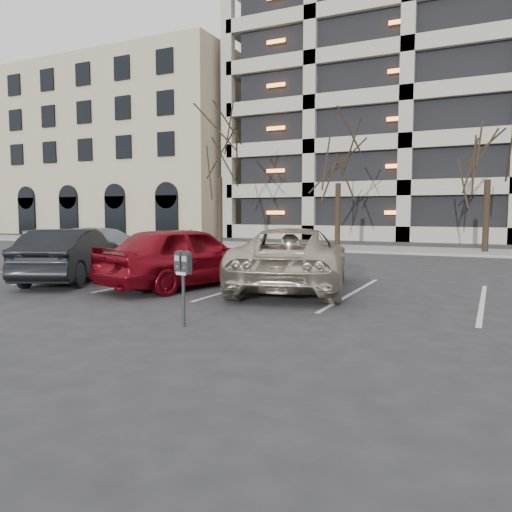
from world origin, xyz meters
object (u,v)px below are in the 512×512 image
at_px(tree_b, 339,143).
at_px(car_dark, 71,255).
at_px(tree_c, 490,134).
at_px(car_silver, 105,248).
at_px(tree_a, 220,135).
at_px(parking_meter, 183,270).
at_px(suv_silver, 292,258).
at_px(car_red, 185,256).

relative_size(tree_b, car_dark, 1.71).
xyz_separation_m(tree_c, car_silver, (-11.54, -12.17, -4.75)).
height_order(tree_a, parking_meter, tree_a).
relative_size(tree_c, car_silver, 1.56).
bearing_deg(tree_c, tree_b, 180.00).
height_order(car_dark, car_silver, car_dark).
height_order(tree_a, tree_c, tree_a).
relative_size(tree_b, suv_silver, 1.27).
relative_size(tree_b, tree_c, 1.00).
relative_size(suv_silver, car_silver, 1.23).
bearing_deg(parking_meter, car_silver, 151.28).
xyz_separation_m(tree_c, suv_silver, (-4.15, -13.62, -4.68)).
distance_m(tree_c, car_silver, 17.43).
bearing_deg(car_red, tree_a, -47.27).
height_order(tree_b, car_red, tree_b).
bearing_deg(parking_meter, car_dark, 162.26).
distance_m(tree_c, parking_meter, 19.32).
bearing_deg(tree_c, car_silver, -133.47).
height_order(tree_b, car_silver, tree_b).
xyz_separation_m(parking_meter, car_silver, (-7.28, 6.13, -0.26)).
relative_size(tree_c, car_red, 1.62).
distance_m(suv_silver, car_red, 2.76).
relative_size(parking_meter, car_silver, 0.26).
relative_size(suv_silver, car_red, 1.28).
height_order(parking_meter, car_silver, car_silver).
bearing_deg(tree_a, parking_meter, -61.99).
xyz_separation_m(suv_silver, car_silver, (-7.39, 1.45, -0.06)).
xyz_separation_m(car_red, car_silver, (-4.77, 2.34, -0.09)).
distance_m(tree_a, car_red, 17.13).
relative_size(tree_b, parking_meter, 6.06).
bearing_deg(car_red, tree_b, -72.85).
xyz_separation_m(tree_b, tree_c, (7.00, 0.00, -0.02)).
bearing_deg(car_red, car_silver, -9.84).
bearing_deg(car_dark, tree_c, -148.88).
relative_size(tree_a, suv_silver, 1.47).
height_order(parking_meter, car_dark, car_dark).
height_order(suv_silver, car_red, car_red).
bearing_deg(car_dark, car_red, 163.49).
relative_size(tree_c, suv_silver, 1.27).
height_order(tree_a, tree_b, tree_a).
relative_size(car_red, car_dark, 1.05).
xyz_separation_m(tree_b, parking_meter, (2.74, -18.31, -4.51)).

